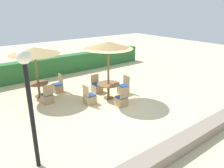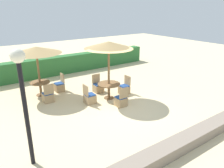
% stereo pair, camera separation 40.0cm
% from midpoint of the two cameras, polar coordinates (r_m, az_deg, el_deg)
% --- Properties ---
extents(ground_plane, '(40.00, 40.00, 0.00)m').
position_cam_midpoint_polar(ground_plane, '(9.89, 0.96, -5.86)').
color(ground_plane, beige).
extents(hedge_row, '(13.00, 0.70, 1.18)m').
position_cam_midpoint_polar(hedge_row, '(14.86, -14.35, 4.77)').
color(hedge_row, '#2D6B33').
rests_on(hedge_row, ground_plane).
extents(stone_border, '(10.00, 0.56, 0.38)m').
position_cam_midpoint_polar(stone_border, '(7.69, 18.25, -13.46)').
color(stone_border, gray).
rests_on(stone_border, ground_plane).
extents(lamp_post, '(0.36, 0.36, 3.32)m').
position_cam_midpoint_polar(lamp_post, '(5.87, -22.93, -0.99)').
color(lamp_post, black).
rests_on(lamp_post, ground_plane).
extents(parasol_center, '(2.25, 2.25, 2.77)m').
position_cam_midpoint_polar(parasol_center, '(10.00, -2.16, 10.03)').
color(parasol_center, brown).
rests_on(parasol_center, ground_plane).
extents(round_table_center, '(1.09, 1.09, 0.75)m').
position_cam_midpoint_polar(round_table_center, '(10.52, -2.03, -0.72)').
color(round_table_center, brown).
rests_on(round_table_center, ground_plane).
extents(patio_chair_center_east, '(0.46, 0.46, 0.93)m').
position_cam_midpoint_polar(patio_chair_center_east, '(11.21, 1.99, -1.23)').
color(patio_chair_center_east, tan).
rests_on(patio_chair_center_east, ground_plane).
extents(patio_chair_center_south, '(0.46, 0.46, 0.93)m').
position_cam_midpoint_polar(patio_chair_center_south, '(9.84, 1.31, -4.32)').
color(patio_chair_center_south, tan).
rests_on(patio_chair_center_south, ground_plane).
extents(patio_chair_center_north, '(0.46, 0.46, 0.93)m').
position_cam_midpoint_polar(patio_chair_center_north, '(11.42, -4.95, -0.89)').
color(patio_chair_center_north, tan).
rests_on(patio_chair_center_north, ground_plane).
extents(patio_chair_center_west, '(0.46, 0.46, 0.93)m').
position_cam_midpoint_polar(patio_chair_center_west, '(10.13, -6.99, -3.75)').
color(patio_chair_center_west, tan).
rests_on(patio_chair_center_west, ground_plane).
extents(parasol_back_left, '(2.39, 2.39, 2.47)m').
position_cam_midpoint_polar(parasol_back_left, '(10.96, -20.64, 8.10)').
color(parasol_back_left, brown).
rests_on(parasol_back_left, ground_plane).
extents(round_table_back_left, '(0.97, 0.97, 0.70)m').
position_cam_midpoint_polar(round_table_back_left, '(11.41, -19.59, -0.56)').
color(round_table_back_left, brown).
rests_on(round_table_back_left, ground_plane).
extents(patio_chair_back_left_east, '(0.46, 0.46, 0.93)m').
position_cam_midpoint_polar(patio_chair_back_left_east, '(11.82, -14.90, -0.80)').
color(patio_chair_back_left_east, tan).
rests_on(patio_chair_back_left_east, ground_plane).
extents(patio_chair_back_left_south, '(0.46, 0.46, 0.93)m').
position_cam_midpoint_polar(patio_chair_back_left_south, '(10.61, -17.57, -3.45)').
color(patio_chair_back_left_south, tan).
rests_on(patio_chair_back_left_south, ground_plane).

